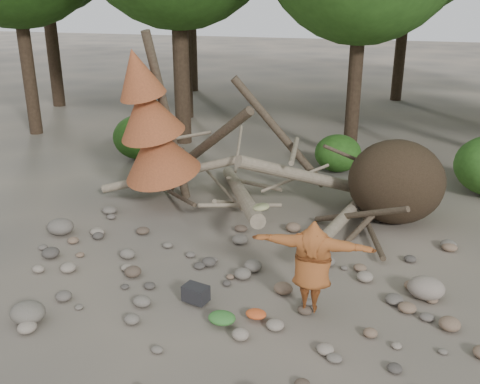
% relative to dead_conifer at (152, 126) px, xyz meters
% --- Properties ---
extents(ground, '(120.00, 120.00, 0.00)m').
position_rel_dead_conifer_xyz_m(ground, '(3.12, -3.37, -2.11)').
color(ground, '#514C44').
rests_on(ground, ground).
extents(deadfall_pile, '(8.55, 5.24, 3.30)m').
position_rel_dead_conifer_xyz_m(deadfall_pile, '(5.13, 0.87, -1.16)').
color(deadfall_pile, '#332619').
rests_on(deadfall_pile, ground).
extents(dead_conifer, '(2.06, 2.16, 4.35)m').
position_rel_dead_conifer_xyz_m(dead_conifer, '(0.00, 0.00, 0.00)').
color(dead_conifer, '#4C3F30').
rests_on(dead_conifer, ground).
extents(bush_left, '(1.80, 1.80, 1.44)m').
position_rel_dead_conifer_xyz_m(bush_left, '(-2.38, 3.83, -1.39)').
color(bush_left, '#204A13').
rests_on(bush_left, ground).
extents(bush_mid, '(1.40, 1.40, 1.12)m').
position_rel_dead_conifer_xyz_m(bush_mid, '(3.92, 4.43, -1.55)').
color(bush_mid, '#2B5D1B').
rests_on(bush_mid, ground).
extents(frisbee_thrower, '(2.08, 0.60, 1.73)m').
position_rel_dead_conifer_xyz_m(frisbee_thrower, '(4.58, -3.53, -1.22)').
color(frisbee_thrower, brown).
rests_on(frisbee_thrower, ground).
extents(backpack, '(0.48, 0.37, 0.29)m').
position_rel_dead_conifer_xyz_m(backpack, '(2.64, -3.85, -1.97)').
color(backpack, black).
rests_on(backpack, ground).
extents(cloth_green, '(0.46, 0.38, 0.17)m').
position_rel_dead_conifer_xyz_m(cloth_green, '(3.29, -4.32, -2.03)').
color(cloth_green, '#34702C').
rests_on(cloth_green, ground).
extents(cloth_orange, '(0.35, 0.29, 0.13)m').
position_rel_dead_conifer_xyz_m(cloth_orange, '(3.77, -4.01, -2.05)').
color(cloth_orange, '#C54D21').
rests_on(cloth_orange, ground).
extents(boulder_front_left, '(0.58, 0.52, 0.35)m').
position_rel_dead_conifer_xyz_m(boulder_front_left, '(0.23, -5.19, -1.94)').
color(boulder_front_left, '#686257').
rests_on(boulder_front_left, ground).
extents(boulder_mid_right, '(0.65, 0.58, 0.39)m').
position_rel_dead_conifer_xyz_m(boulder_mid_right, '(6.44, -2.43, -1.92)').
color(boulder_mid_right, gray).
rests_on(boulder_mid_right, ground).
extents(boulder_mid_left, '(0.60, 0.54, 0.36)m').
position_rel_dead_conifer_xyz_m(boulder_mid_left, '(-1.34, -2.08, -1.93)').
color(boulder_mid_left, '#665F56').
rests_on(boulder_mid_left, ground).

